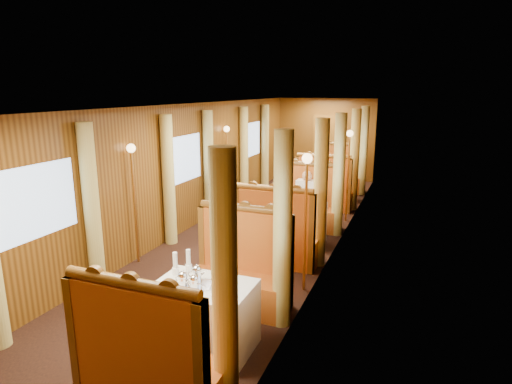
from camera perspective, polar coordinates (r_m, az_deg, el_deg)
The scene contains 47 objects.
floor at distance 8.19m, azimuth 0.00°, elevation -6.20°, with size 3.00×12.00×0.01m, color black, non-canonical shape.
ceiling at distance 7.72m, azimuth 0.00°, elevation 11.55°, with size 3.00×12.00×0.01m, color silver, non-canonical shape.
wall_far at distance 13.57m, azimuth 9.25°, elevation 6.95°, with size 3.00×2.50×0.01m, color brown, non-canonical shape.
wall_left at distance 8.51m, azimuth -9.48°, elevation 3.08°, with size 12.00×2.50×0.01m, color brown, non-canonical shape.
wall_right at distance 7.46m, azimuth 10.81°, elevation 1.56°, with size 12.00×2.50×0.01m, color brown, non-canonical shape.
doorway_far at distance 13.57m, azimuth 9.18°, elevation 5.89°, with size 0.80×0.04×2.00m, color brown.
table_near at distance 4.85m, azimuth -6.94°, elevation -16.16°, with size 1.05×0.72×0.75m, color white.
banquette_near_fwd at distance 4.10m, azimuth -14.12°, elevation -21.82°, with size 1.30×0.55×1.34m.
banquette_near_aft at distance 5.64m, azimuth -2.04°, elevation -11.05°, with size 1.30×0.55×1.34m.
table_mid at distance 7.85m, azimuth 5.13°, elevation -4.27°, with size 1.05×0.72×0.75m, color white.
banquette_mid_fwd at distance 6.91m, azimuth 2.79°, elevation -6.30°, with size 1.30×0.55×1.34m.
banquette_mid_aft at distance 8.77m, azimuth 6.98°, elevation -2.06°, with size 1.30×0.55×1.34m.
table_far at distance 11.14m, azimuth 10.15°, elevation 0.93°, with size 1.05×0.72×0.75m, color white.
banquette_far_fwd at distance 10.16m, azimuth 9.04°, elevation 0.04°, with size 1.30×0.55×1.34m.
banquette_far_aft at distance 12.11m, azimuth 11.09°, elevation 2.13°, with size 1.30×0.55×1.34m.
tea_tray at distance 4.67m, azimuth -8.10°, elevation -12.11°, with size 0.34×0.26×0.01m, color silver.
teapot_left at distance 4.62m, azimuth -9.71°, elevation -11.67°, with size 0.17×0.13×0.14m, color silver, non-canonical shape.
teapot_right at distance 4.55m, azimuth -8.23°, elevation -12.08°, with size 0.16×0.12×0.13m, color silver, non-canonical shape.
teapot_back at distance 4.73m, azimuth -7.88°, elevation -10.93°, with size 0.17×0.13×0.14m, color silver, non-canonical shape.
fruit_plate at distance 4.44m, azimuth -4.56°, elevation -13.27°, with size 0.24×0.24×0.05m.
cup_inboard at distance 4.91m, azimuth -10.70°, elevation -9.64°, with size 0.08×0.08×0.26m.
cup_outboard at distance 4.96m, azimuth -8.98°, elevation -9.31°, with size 0.08×0.08×0.26m.
rose_vase_mid at distance 7.72m, azimuth 5.07°, elevation -0.31°, with size 0.06×0.06×0.36m.
rose_vase_far at distance 11.04m, azimuth 10.25°, elevation 3.74°, with size 0.06×0.06×0.36m.
window_left_near at distance 5.79m, azimuth -27.19°, elevation -1.14°, with size 1.20×0.90×0.01m, color #92ADD2, non-canonical shape.
curtain_left_near_b at distance 6.31m, azimuth -21.06°, elevation -2.00°, with size 0.22×0.22×2.35m, color tan.
window_right_near at distance 4.13m, azimuth 1.71°, elevation -5.09°, with size 1.20×0.90×0.01m, color #92ADD2, non-canonical shape.
curtain_right_near_a at distance 3.60m, azimuth -4.18°, elevation -12.75°, with size 0.22×0.22×2.35m, color tan.
curtain_right_near_b at distance 4.95m, azimuth 3.56°, elevation -5.27°, with size 0.22×0.22×2.35m, color tan.
window_left_mid at distance 8.47m, azimuth -9.44°, elevation 4.41°, with size 1.20×0.90×0.01m, color #92ADD2, non-canonical shape.
curtain_left_mid_a at distance 7.81m, azimuth -11.59°, elevation 1.49°, with size 0.22×0.22×2.35m, color tan.
curtain_left_mid_b at distance 9.13m, azimuth -6.33°, elevation 3.42°, with size 0.22×0.22×2.35m, color tan.
window_right_mid at distance 7.43m, azimuth 10.77°, elevation 3.08°, with size 1.20×0.90×0.01m, color #92ADD2, non-canonical shape.
curtain_right_mid_a at distance 6.75m, azimuth 8.57°, elevation -0.25°, with size 0.22×0.22×2.35m, color tan.
curtain_right_mid_b at distance 8.25m, azimuth 10.97°, elevation 2.16°, with size 0.22×0.22×2.35m, color tan.
window_left_far at distance 11.59m, azimuth -0.61°, elevation 7.02°, with size 1.20×0.90×0.01m, color #92ADD2, non-canonical shape.
curtain_left_far_a at distance 10.87m, azimuth -1.62°, elevation 5.12°, with size 0.22×0.22×2.35m, color tan.
curtain_left_far_b at distance 12.31m, azimuth 1.21°, elevation 6.11°, with size 0.22×0.22×2.35m, color tan.
window_right_far at distance 10.85m, azimuth 14.21°, elevation 6.16°, with size 1.20×0.90×0.01m, color #92ADD2, non-canonical shape.
curtain_right_far_a at distance 10.14m, azimuth 12.97°, elevation 4.16°, with size 0.22×0.22×2.35m, color tan.
curtain_right_far_b at distance 11.67m, azimuth 14.11°, elevation 5.30°, with size 0.22×0.22×2.35m, color tan.
sconce_left_fore at distance 7.00m, azimuth -16.06°, elevation 1.61°, with size 0.14×0.14×1.95m.
sconce_right_fore at distance 5.78m, azimuth 6.70°, elevation -0.40°, with size 0.14×0.14×1.95m.
sconce_left_aft at distance 9.97m, azimuth -3.89°, elevation 5.54°, with size 0.14×0.14×1.95m.
sconce_right_aft at distance 9.15m, azimuth 12.26°, elevation 4.54°, with size 0.14×0.14×1.95m.
steward at distance 8.34m, azimuth -4.90°, elevation 0.15°, with size 0.62×0.40×1.69m, color navy.
passenger at distance 8.51m, azimuth 6.71°, elevation -0.33°, with size 0.40×0.44×0.76m.
Camera 1 is at (2.78, -7.19, 2.77)m, focal length 30.00 mm.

